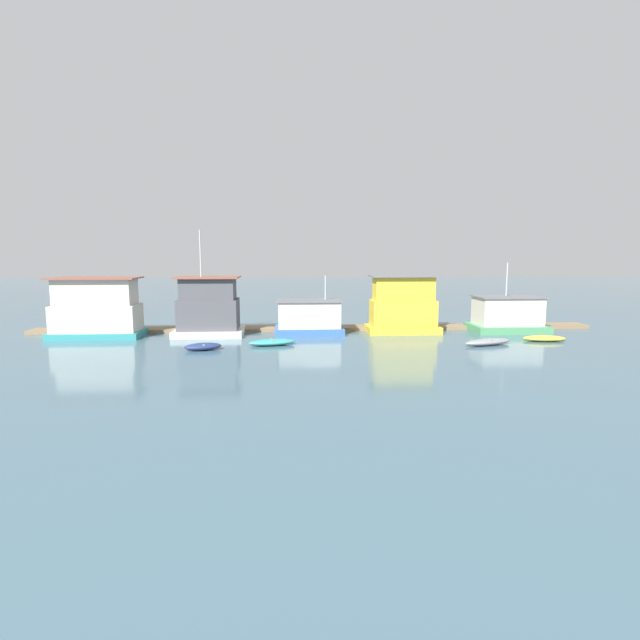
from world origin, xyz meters
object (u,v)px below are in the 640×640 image
at_px(houseboat_blue, 309,318).
at_px(dinghy_navy, 203,347).
at_px(houseboat_green, 507,315).
at_px(houseboat_white, 209,309).
at_px(dinghy_grey, 488,342).
at_px(houseboat_teal, 97,310).
at_px(houseboat_yellow, 403,307).
at_px(dinghy_yellow, 544,338).
at_px(dinghy_teal, 272,342).

distance_m(houseboat_blue, dinghy_navy, 10.65).
height_order(houseboat_blue, houseboat_green, houseboat_green).
bearing_deg(houseboat_white, houseboat_green, 0.38).
relative_size(houseboat_green, dinghy_grey, 1.52).
height_order(houseboat_blue, dinghy_navy, houseboat_blue).
relative_size(dinghy_navy, dinghy_grey, 0.68).
relative_size(houseboat_teal, dinghy_navy, 2.50).
height_order(houseboat_teal, houseboat_green, houseboat_green).
distance_m(houseboat_yellow, dinghy_yellow, 11.70).
bearing_deg(houseboat_white, houseboat_teal, -177.68).
relative_size(houseboat_white, houseboat_blue, 1.52).
xyz_separation_m(houseboat_blue, dinghy_grey, (13.46, -6.38, -1.18)).
bearing_deg(dinghy_grey, houseboat_green, 55.64).
bearing_deg(houseboat_teal, dinghy_yellow, -7.01).
bearing_deg(dinghy_teal, dinghy_grey, -3.96).
xyz_separation_m(houseboat_green, dinghy_grey, (-4.42, -6.47, -1.23)).
bearing_deg(dinghy_navy, houseboat_teal, 146.90).
xyz_separation_m(houseboat_blue, dinghy_yellow, (18.72, -4.96, -1.21)).
relative_size(houseboat_teal, dinghy_yellow, 2.11).
distance_m(houseboat_green, dinghy_navy, 26.90).
xyz_separation_m(houseboat_yellow, houseboat_green, (9.57, 0.11, -0.80)).
height_order(houseboat_green, dinghy_grey, houseboat_green).
bearing_deg(houseboat_green, houseboat_blue, -179.72).
distance_m(dinghy_teal, dinghy_grey, 16.61).
bearing_deg(houseboat_teal, dinghy_grey, -10.71).
bearing_deg(houseboat_yellow, houseboat_blue, 179.82).
bearing_deg(dinghy_yellow, houseboat_teal, 172.99).
xyz_separation_m(houseboat_yellow, dinghy_grey, (5.15, -6.36, -2.03)).
relative_size(houseboat_blue, dinghy_grey, 1.38).
xyz_separation_m(houseboat_white, dinghy_navy, (0.52, -6.71, -2.03)).
bearing_deg(houseboat_yellow, houseboat_teal, -179.04).
distance_m(dinghy_navy, dinghy_grey, 21.56).
bearing_deg(houseboat_white, houseboat_yellow, 0.22).
relative_size(houseboat_yellow, houseboat_green, 0.97).
distance_m(dinghy_navy, dinghy_yellow, 26.89).
xyz_separation_m(houseboat_white, houseboat_blue, (8.62, 0.09, -0.86)).
relative_size(dinghy_teal, dinghy_grey, 0.89).
distance_m(houseboat_blue, dinghy_grey, 14.94).
relative_size(houseboat_green, dinghy_navy, 2.22).
height_order(houseboat_blue, houseboat_yellow, houseboat_blue).
relative_size(dinghy_grey, dinghy_yellow, 1.24).
bearing_deg(houseboat_teal, houseboat_green, 0.88).
distance_m(houseboat_blue, dinghy_yellow, 19.40).
xyz_separation_m(dinghy_teal, dinghy_yellow, (21.84, 0.28, -0.01)).
distance_m(houseboat_teal, houseboat_yellow, 26.14).
relative_size(houseboat_green, dinghy_yellow, 1.88).
height_order(houseboat_white, houseboat_yellow, houseboat_white).
relative_size(houseboat_teal, dinghy_teal, 1.93).
distance_m(houseboat_teal, dinghy_grey, 31.90).
relative_size(houseboat_blue, dinghy_navy, 2.01).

